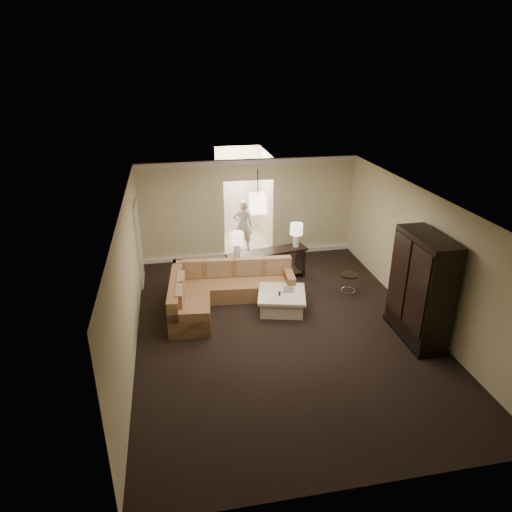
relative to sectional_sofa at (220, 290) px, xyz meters
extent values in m
plane|color=black|center=(1.16, -1.33, -0.34)|extent=(8.00, 8.00, 0.00)
cube|color=beige|center=(1.16, 2.67, 1.06)|extent=(6.00, 0.04, 2.80)
cube|color=beige|center=(1.16, -5.33, 1.06)|extent=(6.00, 0.04, 2.80)
cube|color=beige|center=(-1.84, -1.33, 1.06)|extent=(0.04, 8.00, 2.80)
cube|color=beige|center=(4.16, -1.33, 1.06)|extent=(0.04, 8.00, 2.80)
cube|color=silver|center=(1.16, -1.33, 2.46)|extent=(6.00, 8.00, 0.02)
cube|color=white|center=(1.16, 2.62, 2.39)|extent=(6.00, 0.10, 0.12)
cube|color=white|center=(1.16, 2.62, -0.28)|extent=(6.00, 0.10, 0.12)
cube|color=silver|center=(-1.81, 1.47, 0.71)|extent=(0.05, 0.90, 2.10)
cube|color=silver|center=(1.16, 3.67, -0.34)|extent=(1.40, 2.00, 0.01)
cube|color=beige|center=(0.46, 3.67, 1.06)|extent=(0.04, 2.00, 2.80)
cube|color=beige|center=(1.86, 3.67, 1.06)|extent=(0.04, 2.00, 2.80)
cube|color=beige|center=(1.16, 4.67, 1.06)|extent=(1.40, 0.04, 2.80)
cube|color=silver|center=(1.16, 4.64, 0.71)|extent=(0.90, 0.05, 2.10)
cube|color=brown|center=(0.37, 0.28, -0.14)|extent=(2.91, 1.10, 0.40)
cube|color=brown|center=(-0.72, -0.72, -0.14)|extent=(0.97, 1.40, 0.40)
cube|color=brown|center=(0.39, 0.59, 0.28)|extent=(2.85, 0.48, 0.44)
cube|color=brown|center=(-0.99, -0.22, 0.28)|extent=(0.43, 2.29, 0.44)
cube|color=brown|center=(1.69, 0.16, -0.05)|extent=(0.26, 0.87, 0.59)
cube|color=brown|center=(-0.77, -1.29, -0.05)|extent=(0.87, 0.26, 0.59)
cube|color=#8C6C4A|center=(-0.65, 0.63, 0.30)|extent=(0.60, 0.20, 0.44)
cube|color=#8C6C4A|center=(0.06, 0.57, 0.30)|extent=(0.60, 0.20, 0.44)
cube|color=#8C6C4A|center=(0.77, 0.51, 0.30)|extent=(0.60, 0.20, 0.44)
cube|color=#8C6C4A|center=(1.48, 0.45, 0.30)|extent=(0.60, 0.20, 0.44)
cube|color=#8C6C4A|center=(-0.87, -0.14, 0.30)|extent=(0.20, 0.58, 0.44)
cube|color=#8C6C4A|center=(-0.93, -0.80, 0.30)|extent=(0.20, 0.58, 0.44)
cube|color=white|center=(1.34, -0.55, -0.16)|extent=(1.14, 1.14, 0.35)
cube|color=white|center=(1.34, -0.55, 0.05)|extent=(1.26, 1.26, 0.06)
cube|color=black|center=(1.28, -0.58, 0.09)|extent=(0.09, 0.17, 0.02)
cube|color=#BCB2A5|center=(1.53, -0.43, 0.08)|extent=(0.30, 0.36, 0.01)
cube|color=black|center=(1.33, 0.98, 0.44)|extent=(2.14, 0.90, 0.06)
cube|color=black|center=(0.40, 0.78, 0.04)|extent=(0.16, 0.43, 0.76)
cube|color=black|center=(2.26, 1.17, 0.04)|extent=(0.16, 0.43, 0.76)
cube|color=black|center=(1.33, 0.98, -0.23)|extent=(2.04, 0.83, 0.04)
cube|color=black|center=(3.76, -2.13, 0.76)|extent=(0.61, 1.47, 2.21)
cube|color=black|center=(3.44, -2.50, 0.92)|extent=(0.03, 0.65, 1.68)
cube|color=black|center=(3.44, -1.76, 0.92)|extent=(0.03, 0.65, 1.68)
cube|color=black|center=(3.76, -2.13, -0.29)|extent=(0.65, 1.54, 0.11)
cylinder|color=black|center=(3.10, -0.13, 0.17)|extent=(0.43, 0.43, 0.04)
torus|color=silver|center=(3.10, -0.13, -0.24)|extent=(0.35, 0.35, 0.02)
cylinder|color=silver|center=(3.26, -0.17, -0.09)|extent=(0.02, 0.02, 0.50)
cylinder|color=silver|center=(3.06, 0.03, -0.09)|extent=(0.02, 0.02, 0.50)
cylinder|color=silver|center=(2.99, -0.24, -0.09)|extent=(0.02, 0.02, 0.50)
cylinder|color=white|center=(0.54, 0.81, 0.63)|extent=(0.15, 0.15, 0.33)
cylinder|color=beige|center=(0.54, 0.81, 0.94)|extent=(0.32, 0.32, 0.29)
cylinder|color=white|center=(2.12, 1.14, 0.63)|extent=(0.15, 0.15, 0.33)
cylinder|color=beige|center=(2.12, 1.14, 0.94)|extent=(0.32, 0.32, 0.29)
cylinder|color=black|center=(1.16, 1.37, 2.16)|extent=(0.02, 0.02, 0.60)
cube|color=#F6E3C0|center=(1.16, 1.37, 1.61)|extent=(0.38, 0.38, 0.48)
imported|color=beige|center=(1.07, 3.14, 0.50)|extent=(0.65, 0.47, 1.68)
camera|label=1|loc=(-0.93, -9.34, 4.91)|focal=32.00mm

